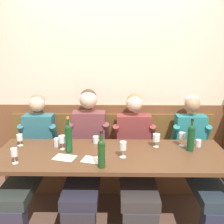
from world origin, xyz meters
TOP-DOWN VIEW (x-y plane):
  - room_wall_back at (0.00, 1.09)m, footprint 6.80×0.08m
  - wood_wainscot_panel at (0.00, 1.04)m, footprint 6.80×0.03m
  - wall_bench at (0.00, 0.83)m, footprint 2.68×0.42m
  - dining_table at (0.00, 0.15)m, footprint 2.38×0.80m
  - person_center_right_seat at (-0.93, 0.46)m, footprint 0.47×1.23m
  - person_left_seat at (-0.29, 0.48)m, footprint 0.52×1.24m
  - person_right_seat at (0.27, 0.44)m, footprint 0.53×1.24m
  - person_center_left_seat at (0.98, 0.44)m, footprint 0.47×1.23m
  - wine_bottle_clear_water at (-0.44, 0.19)m, footprint 0.07×0.07m
  - wine_bottle_amber_mid at (-0.08, -0.15)m, footprint 0.07×0.07m
  - wine_bottle_green_tall at (0.83, 0.24)m, footprint 0.07×0.07m
  - wine_glass_mid_left at (0.49, 0.34)m, footprint 0.08×0.08m
  - wine_glass_center_rear at (0.12, 0.07)m, footprint 0.07×0.07m
  - wine_glass_left_end at (-1.01, 0.35)m, footprint 0.06×0.06m
  - wine_glass_by_bottle at (-0.90, -0.08)m, footprint 0.06×0.06m
  - wine_glass_center_front at (-0.52, 0.26)m, footprint 0.08×0.08m
  - wine_glass_near_bucket at (0.77, 0.37)m, footprint 0.07×0.07m
  - water_tumbler_right at (-0.60, 0.33)m, footprint 0.06×0.06m
  - water_tumbler_center at (0.95, 0.35)m, footprint 0.06×0.06m
  - water_tumbler_left at (-0.18, 0.44)m, footprint 0.07×0.07m
  - tasting_sheet_left_guest at (-0.17, 0.00)m, footprint 0.24×0.20m
  - tasting_sheet_right_guest at (-0.46, 0.05)m, footprint 0.24×0.20m

SIDE VIEW (x-z plane):
  - wall_bench at x=0.00m, z-range -0.19..0.75m
  - wood_wainscot_panel at x=0.00m, z-range 0.00..1.06m
  - person_center_left_seat at x=0.98m, z-range -0.02..1.21m
  - person_right_seat at x=0.27m, z-range -0.03..1.22m
  - person_center_right_seat at x=-0.93m, z-range -0.02..1.22m
  - person_left_seat at x=-0.29m, z-range -0.01..1.29m
  - dining_table at x=0.00m, z-range 0.30..1.06m
  - tasting_sheet_left_guest at x=-0.17m, z-range 0.76..0.76m
  - tasting_sheet_right_guest at x=-0.46m, z-range 0.76..0.76m
  - water_tumbler_center at x=0.95m, z-range 0.76..0.83m
  - water_tumbler_left at x=-0.18m, z-range 0.76..0.84m
  - water_tumbler_right at x=-0.60m, z-range 0.76..0.85m
  - wine_glass_left_end at x=-1.01m, z-range 0.78..0.91m
  - wine_glass_mid_left at x=0.49m, z-range 0.78..0.93m
  - wine_glass_by_bottle at x=-0.90m, z-range 0.79..0.94m
  - wine_glass_center_front at x=-0.52m, z-range 0.79..0.94m
  - wine_glass_near_bucket at x=0.77m, z-range 0.79..0.94m
  - wine_glass_center_rear at x=0.12m, z-range 0.79..0.95m
  - wine_bottle_amber_mid at x=-0.08m, z-range 0.73..1.08m
  - wine_bottle_green_tall at x=0.83m, z-range 0.74..1.08m
  - wine_bottle_clear_water at x=-0.44m, z-range 0.73..1.11m
  - room_wall_back at x=0.00m, z-range 0.00..2.80m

